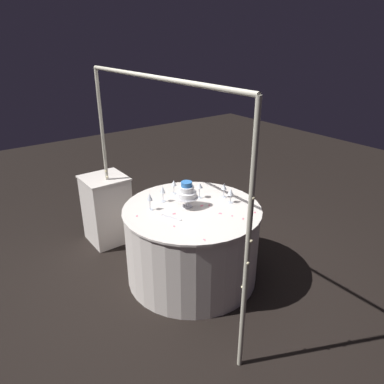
# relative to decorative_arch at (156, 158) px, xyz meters

# --- Properties ---
(ground_plane) EXTENTS (12.00, 12.00, 0.00)m
(ground_plane) POSITION_rel_decorative_arch_xyz_m (-0.00, -0.37, -1.36)
(ground_plane) COLOR black
(decorative_arch) EXTENTS (2.27, 0.06, 2.03)m
(decorative_arch) POSITION_rel_decorative_arch_xyz_m (0.00, 0.00, 0.00)
(decorative_arch) COLOR #B7B29E
(decorative_arch) RESTS_ON ground
(main_table) EXTENTS (1.34, 1.34, 0.78)m
(main_table) POSITION_rel_decorative_arch_xyz_m (-0.00, -0.37, -0.97)
(main_table) COLOR silver
(main_table) RESTS_ON ground
(side_table) EXTENTS (0.48, 0.48, 0.81)m
(side_table) POSITION_rel_decorative_arch_xyz_m (1.19, 0.01, -0.96)
(side_table) COLOR silver
(side_table) RESTS_ON ground
(tiered_cake) EXTENTS (0.22, 0.22, 0.26)m
(tiered_cake) POSITION_rel_decorative_arch_xyz_m (0.05, -0.34, -0.43)
(tiered_cake) COLOR silver
(tiered_cake) RESTS_ON main_table
(wine_glass_0) EXTENTS (0.06, 0.06, 0.15)m
(wine_glass_0) POSITION_rel_decorative_arch_xyz_m (0.38, -0.42, -0.47)
(wine_glass_0) COLOR silver
(wine_glass_0) RESTS_ON main_table
(wine_glass_1) EXTENTS (0.06, 0.06, 0.16)m
(wine_glass_1) POSITION_rel_decorative_arch_xyz_m (0.00, -0.78, -0.47)
(wine_glass_1) COLOR silver
(wine_glass_1) RESTS_ON main_table
(wine_glass_2) EXTENTS (0.07, 0.07, 0.16)m
(wine_glass_2) POSITION_rel_decorative_arch_xyz_m (0.14, -0.57, -0.45)
(wine_glass_2) COLOR silver
(wine_glass_2) RESTS_ON main_table
(wine_glass_3) EXTENTS (0.06, 0.06, 0.15)m
(wine_glass_3) POSITION_rel_decorative_arch_xyz_m (-0.13, -0.75, -0.47)
(wine_glass_3) COLOR silver
(wine_glass_3) RESTS_ON main_table
(wine_glass_4) EXTENTS (0.06, 0.06, 0.17)m
(wine_glass_4) POSITION_rel_decorative_arch_xyz_m (0.29, -0.23, -0.46)
(wine_glass_4) COLOR silver
(wine_glass_4) RESTS_ON main_table
(wine_glass_5) EXTENTS (0.06, 0.06, 0.17)m
(wine_glass_5) POSITION_rel_decorative_arch_xyz_m (0.20, -0.03, -0.45)
(wine_glass_5) COLOR silver
(wine_glass_5) RESTS_ON main_table
(cake_knife) EXTENTS (0.28, 0.14, 0.01)m
(cake_knife) POSITION_rel_decorative_arch_xyz_m (0.00, -0.08, -0.58)
(cake_knife) COLOR silver
(cake_knife) RESTS_ON main_table
(rose_petal_0) EXTENTS (0.04, 0.04, 0.00)m
(rose_petal_0) POSITION_rel_decorative_arch_xyz_m (-0.25, -0.51, -0.58)
(rose_petal_0) COLOR #EA6B84
(rose_petal_0) RESTS_ON main_table
(rose_petal_1) EXTENTS (0.03, 0.03, 0.00)m
(rose_petal_1) POSITION_rel_decorative_arch_xyz_m (-0.43, -0.79, -0.58)
(rose_petal_1) COLOR #EA6B84
(rose_petal_1) RESTS_ON main_table
(rose_petal_2) EXTENTS (0.03, 0.03, 0.00)m
(rose_petal_2) POSITION_rel_decorative_arch_xyz_m (-0.36, -0.57, -0.58)
(rose_petal_2) COLOR #EA6B84
(rose_petal_2) RESTS_ON main_table
(rose_petal_3) EXTENTS (0.03, 0.02, 0.00)m
(rose_petal_3) POSITION_rel_decorative_arch_xyz_m (-0.20, -0.03, -0.58)
(rose_petal_3) COLOR #EA6B84
(rose_petal_3) RESTS_ON main_table
(rose_petal_4) EXTENTS (0.03, 0.02, 0.00)m
(rose_petal_4) POSITION_rel_decorative_arch_xyz_m (-0.53, -0.10, -0.58)
(rose_petal_4) COLOR #EA6B84
(rose_petal_4) RESTS_ON main_table
(rose_petal_5) EXTENTS (0.03, 0.04, 0.00)m
(rose_petal_5) POSITION_rel_decorative_arch_xyz_m (-0.46, -0.61, -0.58)
(rose_petal_5) COLOR #EA6B84
(rose_petal_5) RESTS_ON main_table
(rose_petal_6) EXTENTS (0.03, 0.03, 0.00)m
(rose_petal_6) POSITION_rel_decorative_arch_xyz_m (-0.06, -0.54, -0.58)
(rose_petal_6) COLOR #EA6B84
(rose_petal_6) RESTS_ON main_table
(rose_petal_7) EXTENTS (0.03, 0.04, 0.00)m
(rose_petal_7) POSITION_rel_decorative_arch_xyz_m (-0.00, -0.16, -0.58)
(rose_petal_7) COLOR #EA6B84
(rose_petal_7) RESTS_ON main_table
(rose_petal_8) EXTENTS (0.03, 0.04, 0.00)m
(rose_petal_8) POSITION_rel_decorative_arch_xyz_m (-0.02, -0.48, -0.58)
(rose_petal_8) COLOR #EA6B84
(rose_petal_8) RESTS_ON main_table
(rose_petal_9) EXTENTS (0.03, 0.03, 0.00)m
(rose_petal_9) POSITION_rel_decorative_arch_xyz_m (0.22, -0.45, -0.58)
(rose_petal_9) COLOR #EA6B84
(rose_petal_9) RESTS_ON main_table
(rose_petal_10) EXTENTS (0.03, 0.03, 0.00)m
(rose_petal_10) POSITION_rel_decorative_arch_xyz_m (0.16, 0.14, -0.58)
(rose_petal_10) COLOR #EA6B84
(rose_petal_10) RESTS_ON main_table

